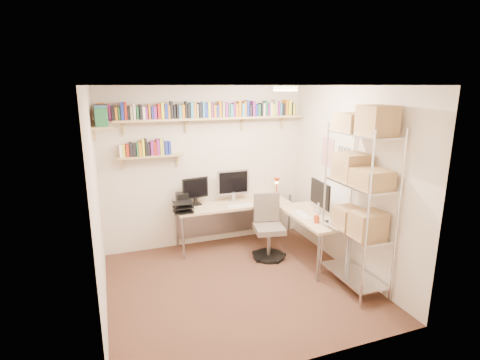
% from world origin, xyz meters
% --- Properties ---
extents(ground, '(3.20, 3.20, 0.00)m').
position_xyz_m(ground, '(0.00, 0.00, 0.00)').
color(ground, '#40281B').
rests_on(ground, ground).
extents(room_shell, '(3.24, 3.04, 2.52)m').
position_xyz_m(room_shell, '(0.00, 0.00, 1.55)').
color(room_shell, beige).
rests_on(room_shell, ground).
extents(wall_shelves, '(3.12, 1.09, 0.80)m').
position_xyz_m(wall_shelves, '(-0.41, 1.29, 2.02)').
color(wall_shelves, tan).
rests_on(wall_shelves, ground).
extents(corner_desk, '(2.14, 1.81, 1.21)m').
position_xyz_m(corner_desk, '(0.48, 0.98, 0.69)').
color(corner_desk, '#D4AE89').
rests_on(corner_desk, ground).
extents(office_chair, '(0.51, 0.52, 0.95)m').
position_xyz_m(office_chair, '(0.71, 0.65, 0.40)').
color(office_chair, black).
rests_on(office_chair, ground).
extents(wire_rack, '(0.45, 0.90, 2.29)m').
position_xyz_m(wire_rack, '(1.36, -0.54, 1.47)').
color(wire_rack, silver).
rests_on(wire_rack, ground).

